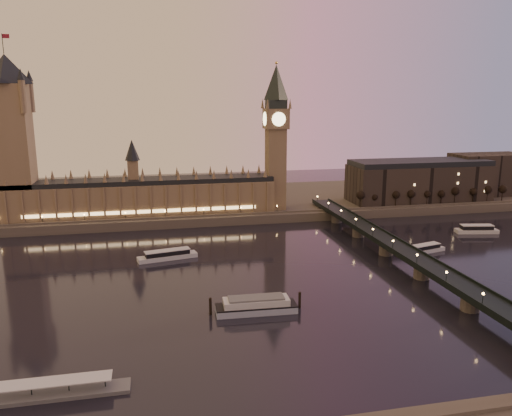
{
  "coord_description": "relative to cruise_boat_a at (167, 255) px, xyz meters",
  "views": [
    {
      "loc": [
        -33.26,
        -225.82,
        85.39
      ],
      "look_at": [
        21.52,
        35.0,
        26.41
      ],
      "focal_mm": 35.0,
      "sensor_mm": 36.0,
      "label": 1
    }
  ],
  "objects": [
    {
      "name": "far_embankment",
      "position": [
        57.19,
        128.72,
        0.75
      ],
      "size": [
        560.0,
        130.0,
        6.0
      ],
      "primitive_type": "cube",
      "color": "#423D35",
      "rests_on": "ground"
    },
    {
      "name": "big_ben",
      "position": [
        81.18,
        84.71,
        61.7
      ],
      "size": [
        17.68,
        17.68,
        104.0
      ],
      "color": "brown",
      "rests_on": "ground"
    },
    {
      "name": "bare_tree_3",
      "position": [
        181.87,
        72.72,
        11.96
      ],
      "size": [
        5.42,
        5.42,
        11.03
      ],
      "color": "black",
      "rests_on": "ground"
    },
    {
      "name": "bare_tree_6",
      "position": [
        220.78,
        72.72,
        11.96
      ],
      "size": [
        5.42,
        5.42,
        11.03
      ],
      "color": "black",
      "rests_on": "ground"
    },
    {
      "name": "westminster_bridge",
      "position": [
        118.8,
        -36.28,
        3.27
      ],
      "size": [
        13.2,
        260.0,
        15.3
      ],
      "color": "black",
      "rests_on": "ground"
    },
    {
      "name": "cruise_boat_b",
      "position": [
        142.87,
        -17.55,
        -0.21
      ],
      "size": [
        25.92,
        12.49,
        4.64
      ],
      "rotation": [
        0.0,
        0.0,
        0.26
      ],
      "color": "silver",
      "rests_on": "ground"
    },
    {
      "name": "bare_tree_9",
      "position": [
        259.7,
        72.72,
        11.96
      ],
      "size": [
        5.42,
        5.42,
        11.03
      ],
      "color": "black",
      "rests_on": "ground"
    },
    {
      "name": "cruise_boat_a",
      "position": [
        0.0,
        0.0,
        0.0
      ],
      "size": [
        32.69,
        13.23,
        5.11
      ],
      "rotation": [
        0.0,
        0.0,
        0.2
      ],
      "color": "silver",
      "rests_on": "ground"
    },
    {
      "name": "moored_barge",
      "position": [
        32.91,
        -76.9,
        0.7
      ],
      "size": [
        38.07,
        10.55,
        6.98
      ],
      "rotation": [
        0.0,
        0.0,
        -0.04
      ],
      "color": "#8F9BB6",
      "rests_on": "ground"
    },
    {
      "name": "bare_tree_8",
      "position": [
        246.73,
        72.72,
        11.96
      ],
      "size": [
        5.42,
        5.42,
        11.03
      ],
      "color": "black",
      "rests_on": "ground"
    },
    {
      "name": "bare_tree_2",
      "position": [
        168.89,
        72.72,
        11.96
      ],
      "size": [
        5.42,
        5.42,
        11.03
      ],
      "color": "black",
      "rests_on": "ground"
    },
    {
      "name": "ground",
      "position": [
        27.19,
        -36.28,
        -2.25
      ],
      "size": [
        700.0,
        700.0,
        0.0
      ],
      "primitive_type": "plane",
      "color": "black",
      "rests_on": "ground"
    },
    {
      "name": "pontoon_pier",
      "position": [
        -37.25,
        -121.99,
        -1.01
      ],
      "size": [
        43.21,
        7.2,
        11.52
      ],
      "color": "#595B5E",
      "rests_on": "ground"
    },
    {
      "name": "bare_tree_0",
      "position": [
        142.95,
        72.72,
        11.96
      ],
      "size": [
        5.42,
        5.42,
        11.03
      ],
      "color": "black",
      "rests_on": "ground"
    },
    {
      "name": "victoria_tower",
      "position": [
        -92.81,
        84.72,
        63.54
      ],
      "size": [
        31.68,
        31.68,
        118.0
      ],
      "color": "brown",
      "rests_on": "ground"
    },
    {
      "name": "palace_of_westminster",
      "position": [
        -12.93,
        84.71,
        19.46
      ],
      "size": [
        180.0,
        26.62,
        52.0
      ],
      "color": "brown",
      "rests_on": "ground"
    },
    {
      "name": "bare_tree_1",
      "position": [
        155.92,
        72.72,
        11.96
      ],
      "size": [
        5.42,
        5.42,
        11.03
      ],
      "color": "black",
      "rests_on": "ground"
    },
    {
      "name": "city_block",
      "position": [
        222.13,
        94.65,
        19.99
      ],
      "size": [
        155.0,
        45.0,
        34.0
      ],
      "color": "black",
      "rests_on": "ground"
    },
    {
      "name": "bare_tree_7",
      "position": [
        233.76,
        72.72,
        11.96
      ],
      "size": [
        5.42,
        5.42,
        11.03
      ],
      "color": "black",
      "rests_on": "ground"
    },
    {
      "name": "cruise_boat_c",
      "position": [
        197.66,
        13.45,
        0.1
      ],
      "size": [
        27.59,
        12.07,
        5.34
      ],
      "rotation": [
        0.0,
        0.0,
        -0.19
      ],
      "color": "silver",
      "rests_on": "ground"
    },
    {
      "name": "bare_tree_4",
      "position": [
        194.84,
        72.72,
        11.96
      ],
      "size": [
        5.42,
        5.42,
        11.03
      ],
      "color": "black",
      "rests_on": "ground"
    },
    {
      "name": "bare_tree_5",
      "position": [
        207.81,
        72.72,
        11.96
      ],
      "size": [
        5.42,
        5.42,
        11.03
      ],
      "color": "black",
      "rests_on": "ground"
    }
  ]
}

